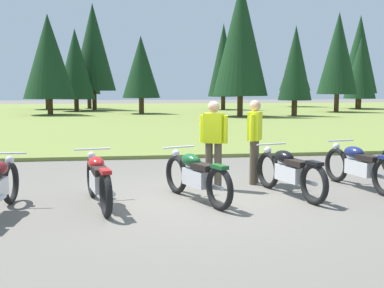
% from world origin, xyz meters
% --- Properties ---
extents(ground_plane, '(140.00, 140.00, 0.00)m').
position_xyz_m(ground_plane, '(0.00, 0.00, 0.00)').
color(ground_plane, '#605B54').
extents(grass_moorland, '(80.00, 44.00, 0.10)m').
position_xyz_m(grass_moorland, '(0.00, 26.82, 0.05)').
color(grass_moorland, olive).
rests_on(grass_moorland, ground).
extents(forest_treeline, '(43.99, 20.21, 8.82)m').
position_xyz_m(forest_treeline, '(1.40, 30.05, 4.44)').
color(forest_treeline, '#47331E').
rests_on(forest_treeline, ground).
extents(motorcycle_red, '(0.73, 2.07, 0.88)m').
position_xyz_m(motorcycle_red, '(-1.64, -0.14, 0.44)').
color(motorcycle_red, black).
rests_on(motorcycle_red, ground).
extents(motorcycle_british_green, '(0.97, 1.98, 0.88)m').
position_xyz_m(motorcycle_british_green, '(-0.02, -0.03, 0.44)').
color(motorcycle_british_green, black).
rests_on(motorcycle_british_green, ground).
extents(motorcycle_black, '(0.78, 2.05, 0.88)m').
position_xyz_m(motorcycle_black, '(1.68, 0.14, 0.44)').
color(motorcycle_black, black).
rests_on(motorcycle_black, ground).
extents(motorcycle_navy, '(0.72, 2.08, 0.88)m').
position_xyz_m(motorcycle_navy, '(3.20, 0.52, 0.44)').
color(motorcycle_navy, black).
rests_on(motorcycle_navy, ground).
extents(rider_in_hivis_vest, '(0.37, 0.49, 1.67)m').
position_xyz_m(rider_in_hivis_vest, '(1.35, 1.25, 0.95)').
color(rider_in_hivis_vest, '#4C4233').
rests_on(rider_in_hivis_vest, ground).
extents(rider_near_row_end, '(0.49, 0.36, 1.67)m').
position_xyz_m(rider_near_row_end, '(0.45, 0.89, 0.95)').
color(rider_near_row_end, '#4C4233').
rests_on(rider_near_row_end, ground).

